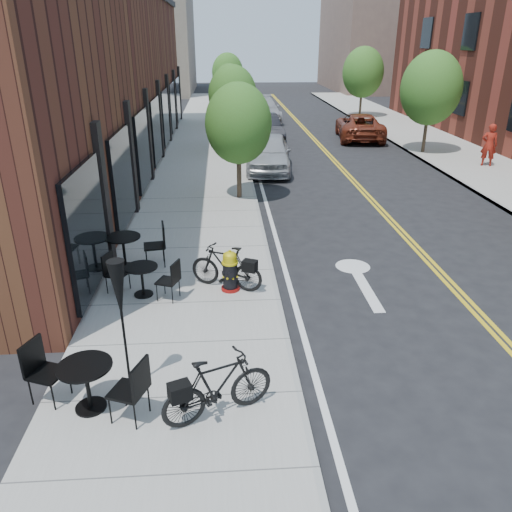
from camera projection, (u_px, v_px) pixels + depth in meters
name	position (u px, v px, depth m)	size (l,w,h in m)	color
ground	(290.00, 344.00, 9.20)	(120.00, 120.00, 0.00)	black
sidewalk_near	(200.00, 191.00, 18.20)	(4.00, 70.00, 0.12)	#9E9B93
building_near	(89.00, 84.00, 20.21)	(5.00, 28.00, 7.00)	#3F1A14
bg_building_left	(152.00, 41.00, 50.60)	(8.00, 14.00, 10.00)	#726656
bg_building_right	(379.00, 30.00, 53.50)	(10.00, 16.00, 12.00)	brown
tree_near_a	(238.00, 124.00, 16.35)	(2.20, 2.20, 3.81)	#382B1E
tree_near_b	(233.00, 95.00, 23.62)	(2.30, 2.30, 3.98)	#382B1E
tree_near_c	(230.00, 85.00, 31.01)	(2.10, 2.10, 3.67)	#382B1E
tree_near_d	(228.00, 72.00, 38.22)	(2.40, 2.40, 4.11)	#382B1E
tree_far_b	(431.00, 88.00, 23.14)	(2.80, 2.80, 4.62)	#382B1E
tree_far_c	(363.00, 72.00, 34.11)	(2.80, 2.80, 4.62)	#382B1E
fire_hydrant	(230.00, 271.00, 10.76)	(0.53, 0.53, 0.93)	maroon
bicycle_left	(226.00, 267.00, 10.82)	(0.47, 1.67, 1.00)	black
bicycle_right	(218.00, 387.00, 7.08)	(0.48, 1.70, 1.02)	black
bistro_set_a	(87.00, 380.00, 7.24)	(1.87, 1.10, 0.99)	black
bistro_set_b	(124.00, 247.00, 11.79)	(1.97, 0.95, 1.04)	black
bistro_set_c	(142.00, 276.00, 10.54)	(1.65, 0.95, 0.87)	black
patio_umbrella	(120.00, 300.00, 7.24)	(0.35, 0.35, 2.19)	black
parked_car_a	(269.00, 153.00, 20.97)	(1.80, 4.48, 1.53)	#A2A5AA
parked_car_b	(263.00, 129.00, 26.58)	(1.59, 4.57, 1.51)	black
parked_car_c	(262.00, 109.00, 33.67)	(2.19, 5.39, 1.56)	#A6A7AB
parked_car_far	(360.00, 126.00, 27.68)	(2.34, 5.07, 1.41)	maroon
pedestrian	(489.00, 145.00, 21.26)	(0.65, 0.43, 1.78)	maroon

